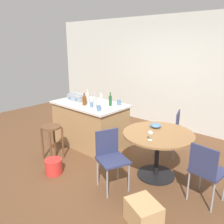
{
  "coord_description": "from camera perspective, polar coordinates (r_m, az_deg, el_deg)",
  "views": [
    {
      "loc": [
        2.65,
        -2.92,
        2.08
      ],
      "look_at": [
        0.05,
        0.01,
        0.89
      ],
      "focal_mm": 37.26,
      "sensor_mm": 36.0,
      "label": 1
    }
  ],
  "objects": [
    {
      "name": "dining_table",
      "position": [
        3.72,
        11.14,
        -7.5
      ],
      "size": [
        1.09,
        1.09,
        0.74
      ],
      "color": "black",
      "rests_on": "ground_plane"
    },
    {
      "name": "cup_3",
      "position": [
        5.26,
        -8.42,
        4.23
      ],
      "size": [
        0.13,
        0.09,
        0.11
      ],
      "color": "#4C7099",
      "rests_on": "kitchen_island"
    },
    {
      "name": "bottle_1",
      "position": [
        4.29,
        -4.21,
        2.33
      ],
      "size": [
        0.07,
        0.07,
        0.3
      ],
      "color": "#B7B2AD",
      "rests_on": "kitchen_island"
    },
    {
      "name": "back_wall",
      "position": [
        5.91,
        14.74,
        9.22
      ],
      "size": [
        8.0,
        0.1,
        2.7
      ],
      "primitive_type": "cube",
      "color": "beige",
      "rests_on": "ground_plane"
    },
    {
      "name": "wine_glass",
      "position": [
        3.33,
        9.41,
        -5.16
      ],
      "size": [
        0.07,
        0.07,
        0.14
      ],
      "color": "silver",
      "rests_on": "dining_table"
    },
    {
      "name": "serving_bowl",
      "position": [
        3.86,
        10.65,
        -3.24
      ],
      "size": [
        0.18,
        0.18,
        0.07
      ],
      "primitive_type": "ellipsoid",
      "color": "#4C7099",
      "rests_on": "dining_table"
    },
    {
      "name": "kitchen_island",
      "position": [
        4.85,
        -5.43,
        -2.9
      ],
      "size": [
        1.49,
        0.89,
        0.89
      ],
      "color": "#A37A4C",
      "rests_on": "ground_plane"
    },
    {
      "name": "cup_1",
      "position": [
        4.54,
        1.68,
        2.35
      ],
      "size": [
        0.11,
        0.07,
        0.1
      ],
      "color": "#4C7099",
      "rests_on": "kitchen_island"
    },
    {
      "name": "plastic_bucket",
      "position": [
        4.02,
        -14.12,
        -12.83
      ],
      "size": [
        0.28,
        0.28,
        0.24
      ],
      "primitive_type": "cylinder",
      "color": "red",
      "rests_on": "ground_plane"
    },
    {
      "name": "folding_chair_far",
      "position": [
        4.46,
        14.11,
        -4.14
      ],
      "size": [
        0.51,
        0.51,
        0.87
      ],
      "color": "navy",
      "rests_on": "ground_plane"
    },
    {
      "name": "bottle_0",
      "position": [
        4.56,
        -6.77,
        2.8
      ],
      "size": [
        0.08,
        0.08,
        0.24
      ],
      "color": "#603314",
      "rests_on": "kitchen_island"
    },
    {
      "name": "folding_chair_near",
      "position": [
        3.32,
        22.11,
        -12.85
      ],
      "size": [
        0.44,
        0.44,
        0.86
      ],
      "color": "navy",
      "rests_on": "ground_plane"
    },
    {
      "name": "bottle_3",
      "position": [
        4.48,
        -0.42,
        2.83
      ],
      "size": [
        0.06,
        0.06,
        0.27
      ],
      "color": "#194C23",
      "rests_on": "kitchen_island"
    },
    {
      "name": "bottle_2",
      "position": [
        4.86,
        -2.7,
        3.58
      ],
      "size": [
        0.07,
        0.07,
        0.19
      ],
      "color": "#B7B2AD",
      "rests_on": "kitchen_island"
    },
    {
      "name": "toolbox",
      "position": [
        4.97,
        -8.29,
        3.67
      ],
      "size": [
        0.41,
        0.29,
        0.15
      ],
      "color": "gray",
      "rests_on": "kitchen_island"
    },
    {
      "name": "cup_0",
      "position": [
        4.54,
        -2.36,
        2.38
      ],
      "size": [
        0.12,
        0.08,
        0.11
      ],
      "color": "white",
      "rests_on": "kitchen_island"
    },
    {
      "name": "folding_chair_left",
      "position": [
        3.42,
        -0.33,
        -10.52
      ],
      "size": [
        0.52,
        0.52,
        0.86
      ],
      "color": "navy",
      "rests_on": "ground_plane"
    },
    {
      "name": "cup_4",
      "position": [
        4.42,
        -4.92,
        1.85
      ],
      "size": [
        0.11,
        0.08,
        0.1
      ],
      "color": "#4C7099",
      "rests_on": "kitchen_island"
    },
    {
      "name": "ground_plane",
      "position": [
        4.46,
        -0.6,
        -10.96
      ],
      "size": [
        8.8,
        8.8,
        0.0
      ],
      "primitive_type": "plane",
      "color": "brown"
    },
    {
      "name": "bottle_4",
      "position": [
        4.69,
        -6.07,
        3.46
      ],
      "size": [
        0.08,
        0.08,
        0.28
      ],
      "color": "#B7B2AD",
      "rests_on": "kitchen_island"
    },
    {
      "name": "wooden_stool",
      "position": [
        4.36,
        -14.53,
        -5.37
      ],
      "size": [
        0.35,
        0.35,
        0.63
      ],
      "color": "brown",
      "rests_on": "ground_plane"
    },
    {
      "name": "cup_2",
      "position": [
        4.14,
        -3.26,
        0.95
      ],
      "size": [
        0.11,
        0.08,
        0.11
      ],
      "color": "#4C7099",
      "rests_on": "kitchen_island"
    },
    {
      "name": "cardboard_box",
      "position": [
        3.01,
        7.69,
        -23.41
      ],
      "size": [
        0.49,
        0.45,
        0.29
      ],
      "primitive_type": "cube",
      "rotation": [
        0.0,
        0.0,
        -0.39
      ],
      "color": "tan",
      "rests_on": "ground_plane"
    }
  ]
}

